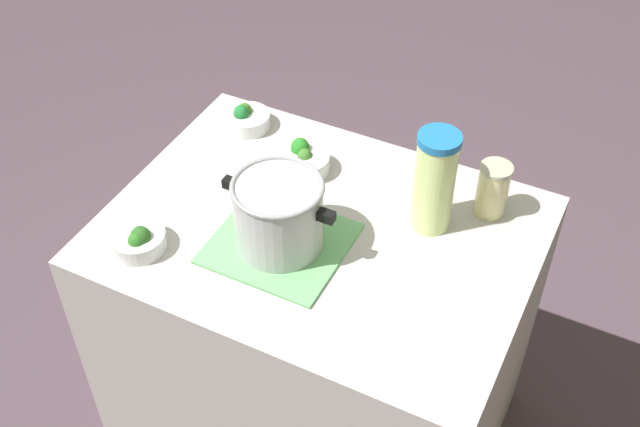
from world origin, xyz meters
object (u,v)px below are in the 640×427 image
mason_jar (493,190)px  broccoli_bowl_front (304,161)px  broccoli_bowl_back (247,119)px  broccoli_bowl_center (138,240)px  cooking_pot (278,213)px  lemonade_pitcher (434,181)px

mason_jar → broccoli_bowl_front: size_ratio=1.11×
broccoli_bowl_back → broccoli_bowl_center: bearing=91.6°
cooking_pot → broccoli_bowl_back: (0.30, -0.37, -0.08)m
mason_jar → broccoli_bowl_front: (0.48, 0.06, -0.04)m
lemonade_pitcher → broccoli_bowl_front: (0.37, -0.04, -0.10)m
cooking_pot → broccoli_bowl_center: bearing=28.6°
broccoli_bowl_center → broccoli_bowl_back: size_ratio=1.06×
lemonade_pitcher → broccoli_bowl_center: bearing=33.7°
cooking_pot → mason_jar: size_ratio=1.96×
cooking_pot → mason_jar: (-0.41, -0.33, -0.03)m
broccoli_bowl_center → broccoli_bowl_back: (0.02, -0.52, -0.00)m
mason_jar → broccoli_bowl_back: mason_jar is taller
cooking_pot → broccoli_bowl_front: cooking_pot is taller
mason_jar → broccoli_bowl_center: mason_jar is taller
lemonade_pitcher → broccoli_bowl_center: 0.70m
lemonade_pitcher → broccoli_bowl_front: bearing=-6.9°
broccoli_bowl_center → broccoli_bowl_back: bearing=-88.4°
cooking_pot → mason_jar: bearing=-140.7°
broccoli_bowl_front → broccoli_bowl_back: broccoli_bowl_front is taller
broccoli_bowl_center → cooking_pot: bearing=-151.4°
broccoli_bowl_back → cooking_pot: bearing=129.7°
lemonade_pitcher → broccoli_bowl_back: 0.62m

